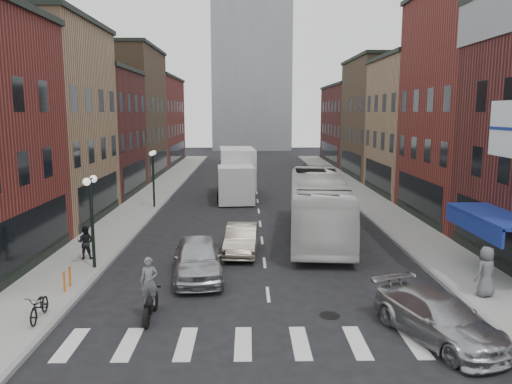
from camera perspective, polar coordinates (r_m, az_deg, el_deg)
ground at (r=18.23m, az=1.51°, el=-12.75°), size 160.00×160.00×0.00m
sidewalk_left at (r=40.23m, az=-12.04°, el=-0.69°), size 3.00×74.00×0.15m
sidewalk_right at (r=40.55m, az=12.25°, el=-0.62°), size 3.00×74.00×0.15m
curb_left at (r=39.98m, az=-9.93°, el=-0.79°), size 0.20×74.00×0.16m
curb_right at (r=40.24m, az=10.17°, el=-0.73°), size 0.20×74.00×0.16m
crosswalk_stripes at (r=15.49m, az=2.00°, el=-16.88°), size 12.00×2.20×0.01m
bldg_left_mid_a at (r=34.03m, az=-25.91°, el=7.14°), size 10.30×10.20×12.30m
bldg_left_mid_b at (r=43.34m, az=-20.27°, el=6.40°), size 10.30×10.20×10.30m
bldg_left_far_a at (r=53.82m, az=-16.49°, el=8.61°), size 10.30×12.20×13.30m
bldg_left_far_b at (r=67.43m, az=-13.27°, el=7.92°), size 10.30×16.20×11.30m
bldg_right_mid_a at (r=34.68m, az=26.38°, el=8.79°), size 10.30×10.20×14.30m
bldg_right_mid_b at (r=43.84m, az=20.26°, el=7.08°), size 10.30×10.20×11.30m
bldg_right_far_a at (r=54.24m, az=16.09°, el=8.10°), size 10.30×12.20×12.30m
bldg_right_far_b at (r=67.78m, az=12.59°, el=7.52°), size 10.30×16.20×10.30m
awning_blue at (r=22.08m, az=25.09°, el=-2.62°), size 1.80×5.00×0.78m
distant_tower at (r=96.64m, az=-0.52°, el=19.99°), size 14.00×14.00×50.00m
streetlamp_near at (r=22.28m, az=-18.31°, el=-1.37°), size 0.32×1.22×4.11m
streetlamp_far at (r=35.74m, az=-11.68°, el=2.71°), size 0.32×1.22×4.11m
bike_rack at (r=20.43m, az=-20.78°, el=-9.28°), size 0.08×0.68×0.80m
box_truck at (r=39.78m, az=-2.20°, el=2.07°), size 3.11×9.04×3.87m
motorcycle_rider at (r=17.07m, az=-12.05°, el=-10.95°), size 0.59×2.08×2.12m
transit_bus at (r=27.56m, az=7.12°, el=-1.51°), size 4.03×12.68×3.47m
sedan_left_near at (r=20.88m, az=-6.69°, el=-7.53°), size 2.53×5.07×1.66m
sedan_left_far at (r=24.28m, az=-1.66°, el=-5.42°), size 1.70×4.30×1.39m
curb_car at (r=16.39m, az=20.12°, el=-13.34°), size 3.48×5.08×1.37m
parked_bicycle at (r=17.95m, az=-23.51°, el=-11.88°), size 0.72×1.71×0.88m
ped_left_solo at (r=24.17m, az=-18.91°, el=-5.45°), size 0.77×0.47×1.53m
ped_right_c at (r=20.12m, az=24.81°, el=-8.24°), size 1.07×0.93×1.85m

